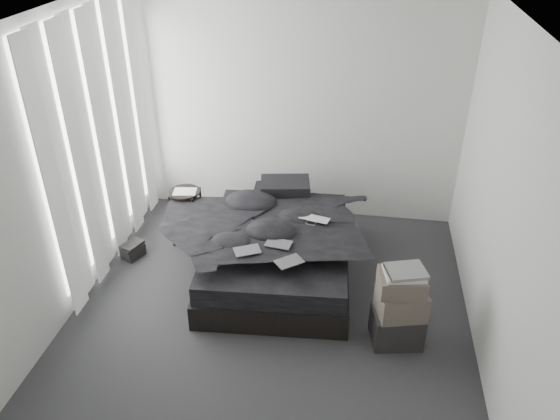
# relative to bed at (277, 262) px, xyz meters

# --- Properties ---
(floor) EXTENTS (3.60, 4.20, 0.01)m
(floor) POSITION_rel_bed_xyz_m (0.03, -0.81, -0.13)
(floor) COLOR #2F2F32
(floor) RESTS_ON ground
(ceiling) EXTENTS (3.60, 4.20, 0.01)m
(ceiling) POSITION_rel_bed_xyz_m (0.03, -0.81, 2.47)
(ceiling) COLOR white
(ceiling) RESTS_ON ground
(wall_back) EXTENTS (3.60, 0.01, 2.60)m
(wall_back) POSITION_rel_bed_xyz_m (0.03, 1.29, 1.17)
(wall_back) COLOR silver
(wall_back) RESTS_ON ground
(wall_left) EXTENTS (0.01, 4.20, 2.60)m
(wall_left) POSITION_rel_bed_xyz_m (-1.77, -0.81, 1.17)
(wall_left) COLOR silver
(wall_left) RESTS_ON ground
(wall_right) EXTENTS (0.01, 4.20, 2.60)m
(wall_right) POSITION_rel_bed_xyz_m (1.83, -0.81, 1.17)
(wall_right) COLOR silver
(wall_right) RESTS_ON ground
(window_left) EXTENTS (0.02, 2.00, 2.30)m
(window_left) POSITION_rel_bed_xyz_m (-1.75, 0.09, 1.22)
(window_left) COLOR white
(window_left) RESTS_ON wall_left
(curtain_left) EXTENTS (0.06, 2.12, 2.48)m
(curtain_left) POSITION_rel_bed_xyz_m (-1.70, 0.09, 1.15)
(curtain_left) COLOR white
(curtain_left) RESTS_ON wall_left
(bed) EXTENTS (1.51, 1.93, 0.25)m
(bed) POSITION_rel_bed_xyz_m (0.00, 0.00, 0.00)
(bed) COLOR black
(bed) RESTS_ON floor
(mattress) EXTENTS (1.46, 1.87, 0.20)m
(mattress) POSITION_rel_bed_xyz_m (0.00, 0.00, 0.22)
(mattress) COLOR black
(mattress) RESTS_ON bed
(duvet) EXTENTS (1.46, 1.66, 0.21)m
(duvet) POSITION_rel_bed_xyz_m (0.00, -0.04, 0.43)
(duvet) COLOR black
(duvet) RESTS_ON mattress
(pillow_lower) EXTENTS (0.58, 0.41, 0.13)m
(pillow_lower) POSITION_rel_bed_xyz_m (-0.09, 0.71, 0.38)
(pillow_lower) COLOR black
(pillow_lower) RESTS_ON mattress
(pillow_upper) EXTENTS (0.57, 0.44, 0.12)m
(pillow_upper) POSITION_rel_bed_xyz_m (-0.03, 0.70, 0.51)
(pillow_upper) COLOR black
(pillow_upper) RESTS_ON pillow_lower
(laptop) EXTENTS (0.33, 0.26, 0.02)m
(laptop) POSITION_rel_bed_xyz_m (0.34, 0.07, 0.55)
(laptop) COLOR silver
(laptop) RESTS_ON duvet
(comic_a) EXTENTS (0.28, 0.24, 0.01)m
(comic_a) POSITION_rel_bed_xyz_m (-0.19, -0.51, 0.54)
(comic_a) COLOR black
(comic_a) RESTS_ON duvet
(comic_b) EXTENTS (0.25, 0.18, 0.01)m
(comic_b) POSITION_rel_bed_xyz_m (0.07, -0.35, 0.55)
(comic_b) COLOR black
(comic_b) RESTS_ON duvet
(comic_c) EXTENTS (0.28, 0.26, 0.01)m
(comic_c) POSITION_rel_bed_xyz_m (0.20, -0.61, 0.55)
(comic_c) COLOR black
(comic_c) RESTS_ON duvet
(side_stand) EXTENTS (0.34, 0.34, 0.61)m
(side_stand) POSITION_rel_bed_xyz_m (-1.07, 0.43, 0.18)
(side_stand) COLOR black
(side_stand) RESTS_ON floor
(papers) EXTENTS (0.26, 0.21, 0.01)m
(papers) POSITION_rel_bed_xyz_m (-1.06, 0.42, 0.49)
(papers) COLOR white
(papers) RESTS_ON side_stand
(floor_books) EXTENTS (0.23, 0.27, 0.16)m
(floor_books) POSITION_rel_bed_xyz_m (-1.56, 0.04, -0.05)
(floor_books) COLOR black
(floor_books) RESTS_ON floor
(box_lower) EXTENTS (0.47, 0.40, 0.31)m
(box_lower) POSITION_rel_bed_xyz_m (1.16, -0.79, 0.03)
(box_lower) COLOR black
(box_lower) RESTS_ON floor
(box_mid) EXTENTS (0.45, 0.40, 0.23)m
(box_mid) POSITION_rel_bed_xyz_m (1.17, -0.80, 0.30)
(box_mid) COLOR #564D44
(box_mid) RESTS_ON box_lower
(box_upper) EXTENTS (0.41, 0.35, 0.16)m
(box_upper) POSITION_rel_bed_xyz_m (1.15, -0.79, 0.50)
(box_upper) COLOR #564D44
(box_upper) RESTS_ON box_mid
(art_book_white) EXTENTS (0.36, 0.31, 0.03)m
(art_book_white) POSITION_rel_bed_xyz_m (1.16, -0.79, 0.59)
(art_book_white) COLOR silver
(art_book_white) RESTS_ON box_upper
(art_book_snake) EXTENTS (0.36, 0.32, 0.03)m
(art_book_snake) POSITION_rel_bed_xyz_m (1.17, -0.80, 0.62)
(art_book_snake) COLOR silver
(art_book_snake) RESTS_ON art_book_white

